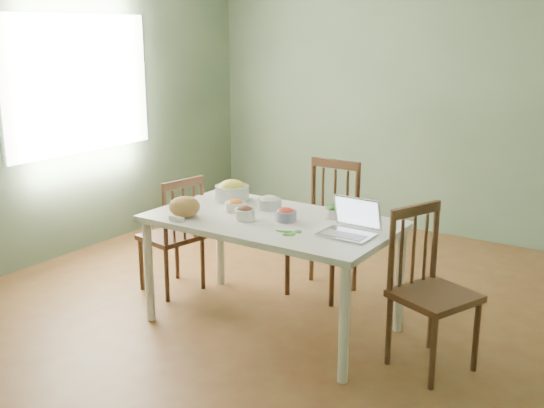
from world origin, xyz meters
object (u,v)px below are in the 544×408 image
Objects in this scene: dining_table at (272,273)px; laptop at (347,219)px; chair_far at (322,230)px; bowl_squash at (232,190)px; chair_right at (435,292)px; bread_boule at (185,207)px; chair_left at (171,234)px.

dining_table is 0.76m from laptop.
bowl_squash is at bearing -138.87° from chair_far.
chair_right is 4.66× the size of bread_boule.
chair_left is (-1.00, -0.59, -0.05)m from chair_far.
dining_table is 6.56× the size of bowl_squash.
chair_far reaches higher than dining_table.
bread_boule is at bearing 62.75° from chair_left.
chair_far is at bearing 128.59° from laptop.
bread_boule is (-0.51, -0.96, 0.32)m from chair_far.
laptop is (0.58, -0.06, 0.49)m from dining_table.
chair_far reaches higher than bread_boule.
dining_table is 7.80× the size of bread_boule.
bread_boule is at bearing -117.74° from chair_far.
dining_table is 5.15× the size of laptop.
chair_left is at bearing -163.39° from bowl_squash.
laptop reaches higher than bread_boule.
chair_far reaches higher than bowl_squash.
chair_left is 2.11m from chair_right.
bread_boule reaches higher than dining_table.
chair_far is at bearing 40.87° from bowl_squash.
chair_left is at bearing 174.86° from laptop.
bowl_squash is (-0.51, -0.44, 0.33)m from chair_far.
chair_far reaches higher than laptop.
chair_far is at bearing 82.07° from chair_right.
bread_boule is (-0.51, -0.28, 0.45)m from dining_table.
chair_left is 2.88× the size of laptop.
bread_boule is (-1.63, -0.32, 0.34)m from chair_right.
chair_right is 3.92× the size of bowl_squash.
chair_right is at bearing 11.16° from bread_boule.
laptop is at bearing 11.27° from bread_boule.
chair_far is (-0.00, 0.69, 0.12)m from dining_table.
chair_far is 3.21× the size of laptop.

